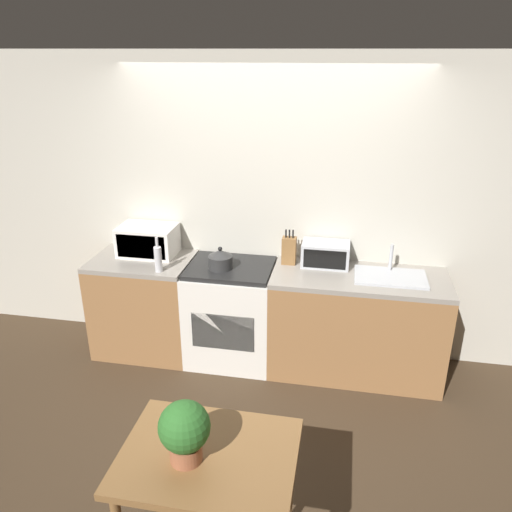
{
  "coord_description": "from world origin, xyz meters",
  "views": [
    {
      "loc": [
        0.65,
        -3.08,
        2.6
      ],
      "look_at": [
        -0.04,
        0.57,
        1.05
      ],
      "focal_mm": 35.0,
      "sensor_mm": 36.0,
      "label": 1
    }
  ],
  "objects_px": {
    "bottle": "(158,258)",
    "toaster_oven": "(325,254)",
    "microwave": "(148,240)",
    "stove_range": "(231,313)",
    "kettle": "(220,259)",
    "dining_table": "(209,470)"
  },
  "relations": [
    {
      "from": "bottle",
      "to": "toaster_oven",
      "type": "distance_m",
      "value": 1.39
    },
    {
      "from": "microwave",
      "to": "bottle",
      "type": "bearing_deg",
      "value": -56.46
    },
    {
      "from": "stove_range",
      "to": "microwave",
      "type": "relative_size",
      "value": 1.82
    },
    {
      "from": "kettle",
      "to": "bottle",
      "type": "xyz_separation_m",
      "value": [
        -0.48,
        -0.16,
        0.04
      ]
    },
    {
      "from": "toaster_oven",
      "to": "kettle",
      "type": "bearing_deg",
      "value": -165.45
    },
    {
      "from": "dining_table",
      "to": "kettle",
      "type": "bearing_deg",
      "value": 102.5
    },
    {
      "from": "stove_range",
      "to": "dining_table",
      "type": "bearing_deg",
      "value": -79.84
    },
    {
      "from": "kettle",
      "to": "microwave",
      "type": "distance_m",
      "value": 0.73
    },
    {
      "from": "stove_range",
      "to": "dining_table",
      "type": "height_order",
      "value": "stove_range"
    },
    {
      "from": "kettle",
      "to": "bottle",
      "type": "bearing_deg",
      "value": -161.59
    },
    {
      "from": "dining_table",
      "to": "toaster_oven",
      "type": "bearing_deg",
      "value": 78.16
    },
    {
      "from": "microwave",
      "to": "bottle",
      "type": "distance_m",
      "value": 0.41
    },
    {
      "from": "stove_range",
      "to": "bottle",
      "type": "distance_m",
      "value": 0.82
    },
    {
      "from": "stove_range",
      "to": "bottle",
      "type": "relative_size",
      "value": 3.01
    },
    {
      "from": "microwave",
      "to": "dining_table",
      "type": "xyz_separation_m",
      "value": [
        1.12,
        -2.05,
        -0.39
      ]
    },
    {
      "from": "microwave",
      "to": "dining_table",
      "type": "relative_size",
      "value": 0.57
    },
    {
      "from": "stove_range",
      "to": "toaster_oven",
      "type": "height_order",
      "value": "toaster_oven"
    },
    {
      "from": "kettle",
      "to": "microwave",
      "type": "relative_size",
      "value": 0.41
    },
    {
      "from": "kettle",
      "to": "toaster_oven",
      "type": "bearing_deg",
      "value": 14.55
    },
    {
      "from": "microwave",
      "to": "dining_table",
      "type": "distance_m",
      "value": 2.37
    },
    {
      "from": "bottle",
      "to": "stove_range",
      "type": "bearing_deg",
      "value": 21.47
    },
    {
      "from": "bottle",
      "to": "dining_table",
      "type": "xyz_separation_m",
      "value": [
        0.9,
        -1.72,
        -0.37
      ]
    }
  ]
}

